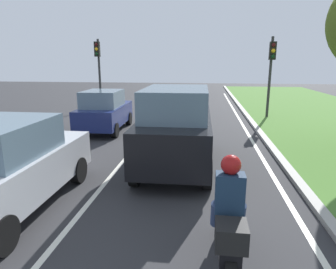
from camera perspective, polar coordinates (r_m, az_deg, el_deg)
name	(u,v)px	position (r m, az deg, el deg)	size (l,w,h in m)	color
ground_plane	(165,129)	(13.43, -0.59, 0.97)	(60.00, 60.00, 0.00)	#2D2D30
lane_line_center	(150,129)	(13.54, -3.53, 1.06)	(0.12, 32.00, 0.01)	silver
lane_line_right_edge	(247,132)	(13.46, 14.79, 0.54)	(0.12, 32.00, 0.01)	silver
curb_right	(259,131)	(13.52, 16.90, 0.71)	(0.24, 48.00, 0.12)	#9E9B93
car_suv_ahead	(176,127)	(8.45, 1.59, 1.39)	(1.99, 4.51, 2.28)	black
car_sedan_left_lane	(8,166)	(6.87, -28.30, -5.35)	(1.84, 4.30, 1.86)	#B7BABF
car_hatchback_far	(105,111)	(13.34, -12.02, 4.43)	(1.81, 3.74, 1.78)	navy
motorcycle	(228,234)	(4.59, 11.32, -18.10)	(0.40, 1.90, 1.01)	black
rider_person	(230,193)	(4.35, 11.67, -10.79)	(0.50, 0.40, 1.16)	#192D47
traffic_light_near_right	(271,64)	(16.74, 19.12, 12.60)	(0.32, 0.50, 4.23)	#2D2D2D
traffic_light_overhead_left	(98,61)	(19.81, -13.18, 13.43)	(0.32, 0.50, 4.34)	#2D2D2D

